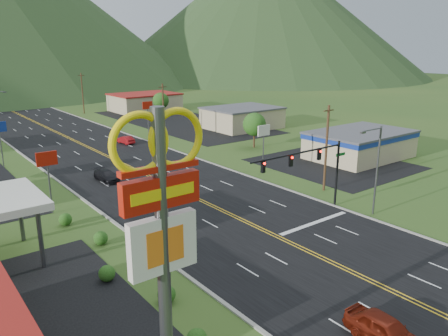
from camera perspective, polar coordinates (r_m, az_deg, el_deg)
ground at (r=33.09m, az=22.10°, el=-15.18°), size 500.00×500.00×0.00m
road at (r=33.09m, az=22.10°, el=-15.18°), size 20.00×460.00×0.04m
pylon_sign at (r=18.92m, az=-8.16°, el=-6.29°), size 4.32×0.60×14.00m
traffic_signal at (r=43.51m, az=11.41°, el=0.68°), size 13.10×0.43×7.00m
streetlight_east at (r=44.90m, az=19.20°, el=0.37°), size 3.28×0.25×9.00m
building_east_near at (r=68.92m, az=17.34°, el=3.13°), size 15.40×10.40×4.10m
building_east_mid at (r=90.46m, az=2.41°, el=6.59°), size 14.40×11.40×4.30m
building_east_far at (r=117.26m, az=-10.31°, el=8.47°), size 16.40×12.40×4.50m
pole_sign_west_a at (r=46.28m, az=-22.07°, el=0.36°), size 2.00×0.18×6.40m
pole_sign_east_a at (r=57.63m, az=5.21°, el=4.28°), size 2.00×0.18×6.40m
pole_sign_east_b at (r=83.63m, az=-9.95°, el=7.64°), size 2.00×0.18×6.40m
tree_east_a at (r=72.53m, az=3.99°, el=5.71°), size 3.84×3.84×5.82m
tree_east_b at (r=105.63m, az=-8.26°, el=8.69°), size 3.84×3.84×5.82m
utility_pole_a at (r=51.29m, az=13.22°, el=2.59°), size 1.60×0.28×10.00m
utility_pole_b at (r=79.52m, az=-7.92°, el=7.37°), size 1.60×0.28×10.00m
utility_pole_c at (r=115.73m, az=-18.00°, el=9.31°), size 1.60×0.28×10.00m
utility_pole_d at (r=153.84m, az=-23.23°, el=10.20°), size 1.60×0.28×10.00m
mountain_ne at (r=257.56m, az=5.10°, el=19.70°), size 180.00×180.00×70.00m
car_red_near at (r=27.78m, az=20.36°, el=-19.34°), size 2.07×4.93×1.66m
car_dark_mid at (r=56.57m, az=-15.10°, el=-1.00°), size 2.08×4.67×1.33m
car_red_far at (r=77.65m, az=-12.74°, el=3.59°), size 1.85×4.13×1.32m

